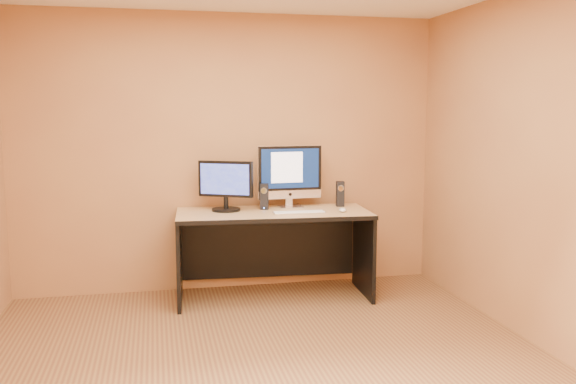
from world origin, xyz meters
name	(u,v)px	position (x,y,z in m)	size (l,w,h in m)	color
floor	(269,372)	(0.00, 0.00, 0.00)	(4.00, 4.00, 0.00)	brown
walls	(268,176)	(0.00, 0.00, 1.30)	(4.00, 4.00, 2.60)	#A67443
desk	(274,255)	(0.34, 1.56, 0.40)	(1.73, 0.76, 0.80)	tan
imac	(290,176)	(0.54, 1.76, 1.10)	(0.62, 0.23, 0.59)	silver
second_monitor	(226,186)	(-0.08, 1.69, 1.03)	(0.52, 0.26, 0.45)	black
speaker_left	(264,197)	(0.28, 1.70, 0.92)	(0.07, 0.08, 0.24)	black
speaker_right	(340,194)	(1.01, 1.72, 0.92)	(0.07, 0.08, 0.24)	black
keyboard	(299,212)	(0.54, 1.41, 0.81)	(0.46, 0.13, 0.02)	silver
mouse	(343,210)	(0.94, 1.40, 0.82)	(0.06, 0.11, 0.04)	silver
cable_a	(297,205)	(0.62, 1.83, 0.80)	(0.01, 0.01, 0.24)	black
cable_b	(295,205)	(0.60, 1.85, 0.80)	(0.01, 0.01, 0.19)	black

